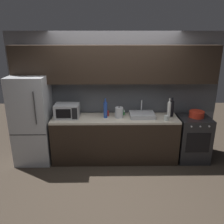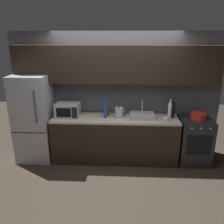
{
  "view_description": "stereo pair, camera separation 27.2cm",
  "coord_description": "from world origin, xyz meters",
  "px_view_note": "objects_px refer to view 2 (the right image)",
  "views": [
    {
      "loc": [
        -0.11,
        -3.32,
        2.41
      ],
      "look_at": [
        -0.06,
        0.9,
        1.01
      ],
      "focal_mm": 36.99,
      "sensor_mm": 36.0,
      "label": 1
    },
    {
      "loc": [
        0.16,
        -3.31,
        2.41
      ],
      "look_at": [
        -0.06,
        0.9,
        1.01
      ],
      "focal_mm": 36.99,
      "sensor_mm": 36.0,
      "label": 2
    }
  ],
  "objects_px": {
    "mug_green": "(124,113)",
    "cooking_pot": "(198,116)",
    "oven_range": "(194,140)",
    "wine_bottle_blue": "(105,110)",
    "mug_clear": "(166,119)",
    "microwave": "(68,110)",
    "kettle": "(119,113)",
    "wine_bottle_dark": "(173,110)",
    "mug_red": "(107,113)",
    "wine_bottle_white": "(170,111)",
    "refrigerator": "(34,118)"
  },
  "relations": [
    {
      "from": "mug_green",
      "to": "cooking_pot",
      "type": "xyz_separation_m",
      "value": [
        1.42,
        -0.17,
        0.02
      ]
    },
    {
      "from": "oven_range",
      "to": "wine_bottle_blue",
      "type": "xyz_separation_m",
      "value": [
        -1.75,
        -0.0,
        0.61
      ]
    },
    {
      "from": "oven_range",
      "to": "mug_clear",
      "type": "xyz_separation_m",
      "value": [
        -0.6,
        -0.17,
        0.5
      ]
    },
    {
      "from": "microwave",
      "to": "mug_green",
      "type": "height_order",
      "value": "microwave"
    },
    {
      "from": "oven_range",
      "to": "cooking_pot",
      "type": "bearing_deg",
      "value": 2.76
    },
    {
      "from": "kettle",
      "to": "wine_bottle_dark",
      "type": "bearing_deg",
      "value": 3.67
    },
    {
      "from": "mug_red",
      "to": "wine_bottle_blue",
      "type": "bearing_deg",
      "value": -103.58
    },
    {
      "from": "wine_bottle_white",
      "to": "kettle",
      "type": "bearing_deg",
      "value": 178.18
    },
    {
      "from": "mug_clear",
      "to": "cooking_pot",
      "type": "distance_m",
      "value": 0.66
    },
    {
      "from": "refrigerator",
      "to": "oven_range",
      "type": "bearing_deg",
      "value": -0.02
    },
    {
      "from": "microwave",
      "to": "wine_bottle_white",
      "type": "distance_m",
      "value": 1.96
    },
    {
      "from": "wine_bottle_blue",
      "to": "mug_red",
      "type": "relative_size",
      "value": 3.96
    },
    {
      "from": "refrigerator",
      "to": "mug_red",
      "type": "height_order",
      "value": "refrigerator"
    },
    {
      "from": "mug_green",
      "to": "cooking_pot",
      "type": "relative_size",
      "value": 0.3
    },
    {
      "from": "microwave",
      "to": "kettle",
      "type": "height_order",
      "value": "microwave"
    },
    {
      "from": "microwave",
      "to": "kettle",
      "type": "relative_size",
      "value": 2.05
    },
    {
      "from": "mug_green",
      "to": "wine_bottle_white",
      "type": "bearing_deg",
      "value": -12.94
    },
    {
      "from": "microwave",
      "to": "mug_red",
      "type": "relative_size",
      "value": 4.77
    },
    {
      "from": "kettle",
      "to": "mug_green",
      "type": "distance_m",
      "value": 0.2
    },
    {
      "from": "oven_range",
      "to": "wine_bottle_white",
      "type": "height_order",
      "value": "wine_bottle_white"
    },
    {
      "from": "wine_bottle_white",
      "to": "cooking_pot",
      "type": "bearing_deg",
      "value": 2.82
    },
    {
      "from": "kettle",
      "to": "wine_bottle_white",
      "type": "xyz_separation_m",
      "value": [
        0.96,
        -0.03,
        0.06
      ]
    },
    {
      "from": "wine_bottle_dark",
      "to": "mug_clear",
      "type": "relative_size",
      "value": 3.96
    },
    {
      "from": "mug_green",
      "to": "cooking_pot",
      "type": "distance_m",
      "value": 1.43
    },
    {
      "from": "refrigerator",
      "to": "cooking_pot",
      "type": "bearing_deg",
      "value": 0.0
    },
    {
      "from": "mug_red",
      "to": "mug_green",
      "type": "distance_m",
      "value": 0.33
    },
    {
      "from": "wine_bottle_blue",
      "to": "mug_clear",
      "type": "xyz_separation_m",
      "value": [
        1.14,
        -0.17,
        -0.11
      ]
    },
    {
      "from": "wine_bottle_blue",
      "to": "refrigerator",
      "type": "bearing_deg",
      "value": 179.78
    },
    {
      "from": "kettle",
      "to": "mug_green",
      "type": "height_order",
      "value": "kettle"
    },
    {
      "from": "oven_range",
      "to": "cooking_pot",
      "type": "relative_size",
      "value": 3.12
    },
    {
      "from": "refrigerator",
      "to": "microwave",
      "type": "relative_size",
      "value": 3.74
    },
    {
      "from": "cooking_pot",
      "to": "mug_clear",
      "type": "bearing_deg",
      "value": -164.57
    },
    {
      "from": "microwave",
      "to": "wine_bottle_blue",
      "type": "xyz_separation_m",
      "value": [
        0.74,
        -0.02,
        0.03
      ]
    },
    {
      "from": "refrigerator",
      "to": "mug_green",
      "type": "distance_m",
      "value": 1.78
    },
    {
      "from": "mug_green",
      "to": "mug_red",
      "type": "bearing_deg",
      "value": -170.34
    },
    {
      "from": "mug_red",
      "to": "mug_green",
      "type": "bearing_deg",
      "value": 9.66
    },
    {
      "from": "refrigerator",
      "to": "kettle",
      "type": "distance_m",
      "value": 1.69
    },
    {
      "from": "kettle",
      "to": "wine_bottle_blue",
      "type": "bearing_deg",
      "value": -178.13
    },
    {
      "from": "oven_range",
      "to": "mug_clear",
      "type": "bearing_deg",
      "value": -164.0
    },
    {
      "from": "cooking_pot",
      "to": "wine_bottle_dark",
      "type": "bearing_deg",
      "value": 171.66
    },
    {
      "from": "oven_range",
      "to": "mug_clear",
      "type": "height_order",
      "value": "mug_clear"
    },
    {
      "from": "cooking_pot",
      "to": "refrigerator",
      "type": "bearing_deg",
      "value": -180.0
    },
    {
      "from": "microwave",
      "to": "cooking_pot",
      "type": "bearing_deg",
      "value": -0.42
    },
    {
      "from": "wine_bottle_white",
      "to": "mug_clear",
      "type": "height_order",
      "value": "wine_bottle_white"
    },
    {
      "from": "oven_range",
      "to": "refrigerator",
      "type": "bearing_deg",
      "value": 179.98
    },
    {
      "from": "wine_bottle_dark",
      "to": "cooking_pot",
      "type": "distance_m",
      "value": 0.49
    },
    {
      "from": "microwave",
      "to": "cooking_pot",
      "type": "relative_size",
      "value": 1.6
    },
    {
      "from": "wine_bottle_white",
      "to": "mug_green",
      "type": "distance_m",
      "value": 0.9
    },
    {
      "from": "oven_range",
      "to": "mug_clear",
      "type": "distance_m",
      "value": 0.8
    },
    {
      "from": "cooking_pot",
      "to": "wine_bottle_blue",
      "type": "bearing_deg",
      "value": -179.82
    }
  ]
}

